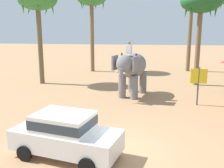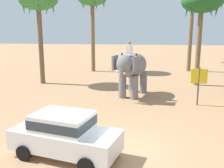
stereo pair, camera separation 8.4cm
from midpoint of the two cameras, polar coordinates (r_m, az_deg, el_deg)
name	(u,v)px [view 2 (the right image)]	position (r m, az deg, el deg)	size (l,w,h in m)	color
ground_plane	(117,149)	(10.93, 1.37, -13.92)	(120.00, 120.00, 0.00)	tan
car_sedan_foreground	(64,133)	(10.17, -10.05, -10.47)	(4.39, 2.65, 1.70)	white
elephant_with_mahout	(132,68)	(18.27, 4.55, 3.44)	(2.61, 4.01, 3.88)	slate
palm_tree_left_of_road	(202,4)	(22.74, 19.00, 16.11)	(3.20, 3.20, 7.65)	brown
palm_tree_far_back	(38,2)	(23.09, -15.64, 16.82)	(3.20, 3.20, 7.89)	brown
palm_tree_leaning_seaward	(92,0)	(28.61, -4.23, 17.82)	(3.20, 3.20, 8.69)	brown
signboard_yellow	(199,79)	(16.99, 18.49, 1.10)	(1.00, 0.10, 2.40)	#4C4C51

